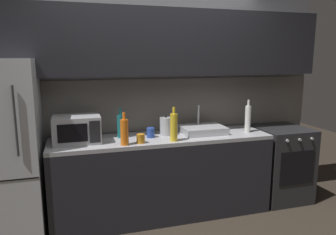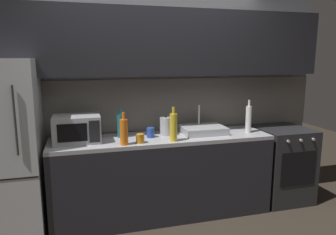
% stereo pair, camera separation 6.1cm
% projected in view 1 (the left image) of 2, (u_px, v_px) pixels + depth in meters
% --- Properties ---
extents(back_wall, '(4.11, 0.44, 2.50)m').
position_uv_depth(back_wall, '(155.00, 75.00, 3.60)').
color(back_wall, slate).
rests_on(back_wall, ground).
extents(counter_run, '(2.37, 0.60, 0.90)m').
position_uv_depth(counter_run, '(162.00, 176.00, 3.52)').
color(counter_run, black).
rests_on(counter_run, ground).
extents(refrigerator, '(0.68, 0.69, 1.73)m').
position_uv_depth(refrigerator, '(3.00, 151.00, 3.00)').
color(refrigerator, '#B7BABF').
rests_on(refrigerator, ground).
extents(oven_range, '(0.60, 0.62, 0.90)m').
position_uv_depth(oven_range, '(281.00, 163.00, 3.94)').
color(oven_range, '#232326').
rests_on(oven_range, ground).
extents(microwave, '(0.46, 0.35, 0.27)m').
position_uv_depth(microwave, '(77.00, 129.00, 3.18)').
color(microwave, '#A8AAAF').
rests_on(microwave, counter_run).
extents(sink_basin, '(0.48, 0.38, 0.30)m').
position_uv_depth(sink_basin, '(203.00, 129.00, 3.59)').
color(sink_basin, '#ADAFB5').
rests_on(sink_basin, counter_run).
extents(kettle, '(0.17, 0.13, 0.22)m').
position_uv_depth(kettle, '(166.00, 126.00, 3.49)').
color(kettle, '#B7BABF').
rests_on(kettle, counter_run).
extents(wine_bottle_white, '(0.07, 0.07, 0.37)m').
position_uv_depth(wine_bottle_white, '(248.00, 119.00, 3.62)').
color(wine_bottle_white, silver).
rests_on(wine_bottle_white, counter_run).
extents(wine_bottle_yellow, '(0.08, 0.08, 0.35)m').
position_uv_depth(wine_bottle_yellow, '(174.00, 127.00, 3.23)').
color(wine_bottle_yellow, gold).
rests_on(wine_bottle_yellow, counter_run).
extents(wine_bottle_teal, '(0.07, 0.07, 0.32)m').
position_uv_depth(wine_bottle_teal, '(121.00, 126.00, 3.37)').
color(wine_bottle_teal, '#19666B').
rests_on(wine_bottle_teal, counter_run).
extents(wine_bottle_orange, '(0.08, 0.08, 0.32)m').
position_uv_depth(wine_bottle_orange, '(124.00, 132.00, 3.08)').
color(wine_bottle_orange, orange).
rests_on(wine_bottle_orange, counter_run).
extents(mug_blue, '(0.08, 0.08, 0.10)m').
position_uv_depth(mug_blue, '(151.00, 133.00, 3.39)').
color(mug_blue, '#234299').
rests_on(mug_blue, counter_run).
extents(mug_amber, '(0.08, 0.08, 0.09)m').
position_uv_depth(mug_amber, '(141.00, 139.00, 3.16)').
color(mug_amber, '#B27019').
rests_on(mug_amber, counter_run).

